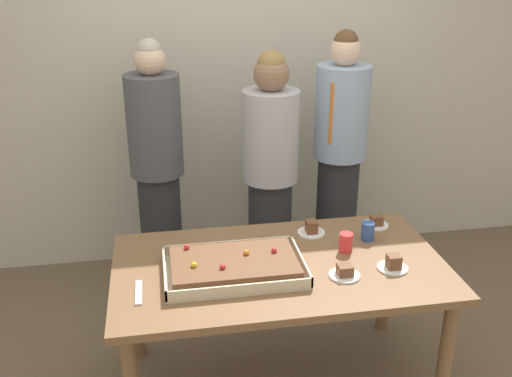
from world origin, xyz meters
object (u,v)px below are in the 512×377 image
cake_server_utensil (139,292)px  sheet_cake (234,266)px  plated_slice_near_right (376,223)px  person_serving_front (270,173)px  drink_cup_middle (368,231)px  plated_slice_far_left (393,265)px  drink_cup_nearest (346,242)px  party_table (280,280)px  plated_slice_far_right (345,272)px  plated_slice_near_left (311,229)px  person_green_shirt_behind (157,169)px  person_striped_tie_right (339,157)px

cake_server_utensil → sheet_cake: bearing=12.9°
plated_slice_near_right → person_serving_front: bearing=125.8°
plated_slice_near_right → drink_cup_middle: drink_cup_middle is taller
plated_slice_far_left → drink_cup_nearest: 0.28m
party_table → drink_cup_nearest: drink_cup_nearest is taller
plated_slice_far_right → drink_cup_middle: (0.24, 0.34, 0.03)m
sheet_cake → plated_slice_far_left: sheet_cake is taller
party_table → person_serving_front: (0.14, 0.97, 0.19)m
plated_slice_near_left → plated_slice_far_right: bearing=-84.8°
cake_server_utensil → drink_cup_nearest: bearing=11.7°
plated_slice_far_right → cake_server_utensil: (-0.96, 0.02, -0.02)m
drink_cup_nearest → person_serving_front: person_serving_front is taller
cake_server_utensil → person_green_shirt_behind: person_green_shirt_behind is taller
party_table → plated_slice_far_right: 0.34m
person_serving_front → plated_slice_near_right: bearing=56.2°
party_table → cake_server_utensil: bearing=-168.1°
sheet_cake → drink_cup_nearest: size_ratio=6.68×
drink_cup_middle → person_green_shirt_behind: 1.42m
drink_cup_middle → cake_server_utensil: 1.24m
person_serving_front → person_striped_tie_right: (0.48, 0.08, 0.05)m
plated_slice_near_right → plated_slice_far_left: 0.47m
plated_slice_far_right → person_serving_front: bearing=96.7°
party_table → plated_slice_near_left: (0.24, 0.29, 0.12)m
plated_slice_near_right → drink_cup_nearest: bearing=-135.9°
sheet_cake → person_green_shirt_behind: person_green_shirt_behind is taller
cake_server_utensil → person_striped_tie_right: 1.79m
sheet_cake → person_serving_front: size_ratio=0.41×
plated_slice_near_right → person_serving_front: person_serving_front is taller
drink_cup_middle → person_striped_tie_right: size_ratio=0.06×
sheet_cake → person_green_shirt_behind: bearing=106.6°
person_serving_front → person_green_shirt_behind: bearing=-78.6°
person_serving_front → plated_slice_far_right: bearing=27.1°
plated_slice_far_left → plated_slice_near_left: bearing=124.0°
person_striped_tie_right → drink_cup_middle: bearing=30.8°
sheet_cake → plated_slice_far_left: (0.76, -0.10, -0.01)m
plated_slice_far_left → plated_slice_far_right: (-0.25, -0.02, -0.01)m
party_table → sheet_cake: bearing=-170.0°
drink_cup_nearest → cake_server_utensil: (-1.05, -0.22, -0.05)m
sheet_cake → person_serving_front: person_serving_front is taller
plated_slice_near_left → drink_cup_middle: drink_cup_middle is taller
sheet_cake → person_green_shirt_behind: (-0.34, 1.13, 0.10)m
plated_slice_far_left → person_serving_front: 1.18m
drink_cup_nearest → person_green_shirt_behind: 1.38m
plated_slice_near_left → person_serving_front: bearing=97.7°
sheet_cake → plated_slice_near_left: sheet_cake is taller
person_serving_front → plated_slice_near_left: bearing=28.2°
plated_slice_far_right → person_green_shirt_behind: size_ratio=0.09×
plated_slice_near_right → plated_slice_far_right: plated_slice_near_right is taller
person_striped_tie_right → person_serving_front: bearing=-42.3°
party_table → drink_cup_middle: 0.56m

